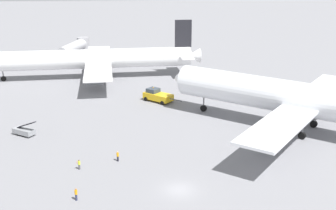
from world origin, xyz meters
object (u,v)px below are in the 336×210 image
Objects in this scene: airliner_at_gate_left at (90,59)px; gse_belt_loader_portside at (24,131)px; airliner_being_pushed at (295,98)px; jet_bridge at (76,47)px; ground_crew_ramp_agent_by_cones at (118,156)px; ground_crew_marshaller_foreground at (79,164)px; pushback_tug at (157,96)px; ground_crew_wing_walker_right at (76,194)px.

airliner_at_gate_left is 12.33× the size of gse_belt_loader_portside.
airliner_being_pushed reaches higher than jet_bridge.
ground_crew_ramp_agent_by_cones is (16.70, -11.95, 0.02)m from gse_belt_loader_portside.
airliner_being_pushed is 48.17m from gse_belt_loader_portside.
gse_belt_loader_portside is at bearing -101.97° from airliner_at_gate_left.
airliner_being_pushed reaches higher than airliner_at_gate_left.
jet_bridge is (-6.43, 22.68, -0.81)m from airliner_at_gate_left.
airliner_at_gate_left is 3.22× the size of jet_bridge.
airliner_being_pushed is 27.76× the size of ground_crew_marshaller_foreground.
gse_belt_loader_portside is 20.53m from ground_crew_ramp_agent_by_cones.
jet_bridge is (1.83, 61.65, 3.40)m from gse_belt_loader_portside.
airliner_at_gate_left reaches higher than gse_belt_loader_portside.
jet_bridge is (-14.87, 73.60, 3.37)m from ground_crew_ramp_agent_by_cones.
jet_bridge reaches higher than ground_crew_marshaller_foreground.
ground_crew_wing_walker_right is at bearing -107.25° from pushback_tug.
pushback_tug is 34.77m from ground_crew_marshaller_foreground.
airliner_at_gate_left is 34.31× the size of ground_crew_wing_walker_right.
gse_belt_loader_portside is at bearing -143.96° from pushback_tug.
airliner_at_gate_left is at bearing 127.42° from pushback_tug.
ground_crew_wing_walker_right reaches higher than ground_crew_marshaller_foreground.
gse_belt_loader_portside is 61.77m from jet_bridge.
airliner_being_pushed is 77.94m from jet_bridge.
airliner_at_gate_left is 23.58m from jet_bridge.
airliner_being_pushed reaches higher than ground_crew_ramp_agent_by_cones.
jet_bridge is (-22.63, 43.85, 2.94)m from pushback_tug.
airliner_being_pushed reaches higher than pushback_tug.
pushback_tug reaches higher than ground_crew_marshaller_foreground.
ground_crew_marshaller_foreground is (-36.74, -13.10, -5.15)m from airliner_being_pushed.
airliner_at_gate_left is 7.23× the size of pushback_tug.
ground_crew_marshaller_foreground is 6.04m from ground_crew_ramp_agent_by_cones.
jet_bridge is (-46.05, 62.86, -1.73)m from airliner_being_pushed.
airliner_being_pushed is 25.14× the size of ground_crew_wing_walker_right.
gse_belt_loader_portside is 3.07× the size of ground_crew_marshaller_foreground.
ground_crew_ramp_agent_by_cones is at bearing 66.15° from ground_crew_wing_walker_right.
airliner_being_pushed is 26.34× the size of ground_crew_ramp_agent_by_cones.
ground_crew_wing_walker_right is at bearing -63.12° from gse_belt_loader_portside.
pushback_tug reaches higher than ground_crew_ramp_agent_by_cones.
ground_crew_wing_walker_right is 0.09× the size of jet_bridge.
ground_crew_ramp_agent_by_cones is at bearing 23.07° from ground_crew_marshaller_foreground.
pushback_tug reaches higher than ground_crew_wing_walker_right.
airliner_at_gate_left is 56.44m from airliner_being_pushed.
pushback_tug is 49.43m from jet_bridge.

